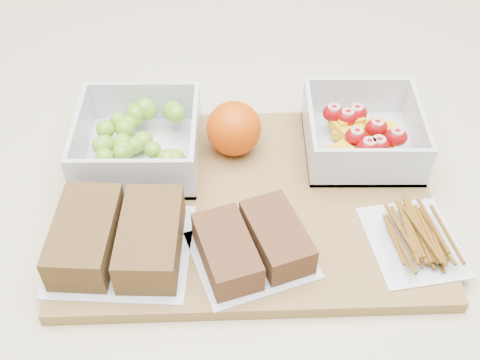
{
  "coord_description": "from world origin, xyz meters",
  "views": [
    {
      "loc": [
        -0.02,
        -0.49,
        1.42
      ],
      "look_at": [
        -0.02,
        -0.01,
        0.93
      ],
      "focal_mm": 45.0,
      "sensor_mm": 36.0,
      "label": 1
    }
  ],
  "objects_px": {
    "sandwich_bag_left": "(118,238)",
    "fruit_container": "(362,135)",
    "grape_container": "(139,140)",
    "cutting_board": "(249,202)",
    "pretzel_bag": "(415,235)",
    "orange": "(234,129)",
    "sandwich_bag_center": "(252,245)"
  },
  "relations": [
    {
      "from": "sandwich_bag_left",
      "to": "fruit_container",
      "type": "bearing_deg",
      "value": 30.01
    },
    {
      "from": "grape_container",
      "to": "sandwich_bag_left",
      "type": "relative_size",
      "value": 0.94
    },
    {
      "from": "grape_container",
      "to": "sandwich_bag_left",
      "type": "bearing_deg",
      "value": -92.08
    },
    {
      "from": "cutting_board",
      "to": "grape_container",
      "type": "relative_size",
      "value": 2.95
    },
    {
      "from": "fruit_container",
      "to": "cutting_board",
      "type": "bearing_deg",
      "value": -149.32
    },
    {
      "from": "fruit_container",
      "to": "sandwich_bag_left",
      "type": "height_order",
      "value": "fruit_container"
    },
    {
      "from": "fruit_container",
      "to": "pretzel_bag",
      "type": "height_order",
      "value": "fruit_container"
    },
    {
      "from": "orange",
      "to": "pretzel_bag",
      "type": "relative_size",
      "value": 0.53
    },
    {
      "from": "cutting_board",
      "to": "pretzel_bag",
      "type": "relative_size",
      "value": 3.34
    },
    {
      "from": "orange",
      "to": "sandwich_bag_left",
      "type": "relative_size",
      "value": 0.44
    },
    {
      "from": "orange",
      "to": "pretzel_bag",
      "type": "distance_m",
      "value": 0.24
    },
    {
      "from": "grape_container",
      "to": "orange",
      "type": "distance_m",
      "value": 0.11
    },
    {
      "from": "orange",
      "to": "sandwich_bag_left",
      "type": "xyz_separation_m",
      "value": [
        -0.12,
        -0.16,
        -0.01
      ]
    },
    {
      "from": "pretzel_bag",
      "to": "sandwich_bag_center",
      "type": "bearing_deg",
      "value": -174.41
    },
    {
      "from": "orange",
      "to": "sandwich_bag_left",
      "type": "height_order",
      "value": "orange"
    },
    {
      "from": "grape_container",
      "to": "fruit_container",
      "type": "height_order",
      "value": "grape_container"
    },
    {
      "from": "cutting_board",
      "to": "pretzel_bag",
      "type": "height_order",
      "value": "pretzel_bag"
    },
    {
      "from": "orange",
      "to": "fruit_container",
      "type": "bearing_deg",
      "value": 0.28
    },
    {
      "from": "cutting_board",
      "to": "orange",
      "type": "height_order",
      "value": "orange"
    },
    {
      "from": "orange",
      "to": "pretzel_bag",
      "type": "bearing_deg",
      "value": -37.57
    },
    {
      "from": "cutting_board",
      "to": "fruit_container",
      "type": "bearing_deg",
      "value": 28.88
    },
    {
      "from": "grape_container",
      "to": "sandwich_bag_center",
      "type": "height_order",
      "value": "grape_container"
    },
    {
      "from": "cutting_board",
      "to": "sandwich_bag_center",
      "type": "bearing_deg",
      "value": -90.27
    },
    {
      "from": "fruit_container",
      "to": "sandwich_bag_center",
      "type": "relative_size",
      "value": 0.92
    },
    {
      "from": "orange",
      "to": "pretzel_bag",
      "type": "xyz_separation_m",
      "value": [
        0.19,
        -0.15,
        -0.02
      ]
    },
    {
      "from": "cutting_board",
      "to": "orange",
      "type": "distance_m",
      "value": 0.09
    },
    {
      "from": "orange",
      "to": "sandwich_bag_left",
      "type": "bearing_deg",
      "value": -126.94
    },
    {
      "from": "sandwich_bag_left",
      "to": "sandwich_bag_center",
      "type": "xyz_separation_m",
      "value": [
        0.14,
        -0.01,
        -0.0
      ]
    },
    {
      "from": "grape_container",
      "to": "sandwich_bag_center",
      "type": "relative_size",
      "value": 0.96
    },
    {
      "from": "cutting_board",
      "to": "grape_container",
      "type": "distance_m",
      "value": 0.15
    },
    {
      "from": "grape_container",
      "to": "pretzel_bag",
      "type": "height_order",
      "value": "grape_container"
    },
    {
      "from": "cutting_board",
      "to": "sandwich_bag_left",
      "type": "relative_size",
      "value": 2.76
    }
  ]
}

